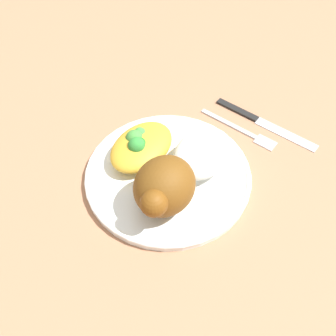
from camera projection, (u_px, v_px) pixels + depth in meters
The scene contains 7 objects.
ground_plane at pixel (168, 178), 0.61m from camera, with size 2.00×2.00×0.00m, color #A77252.
plate at pixel (168, 175), 0.60m from camera, with size 0.25×0.25×0.01m.
roasted_chicken at pixel (164, 187), 0.53m from camera, with size 0.10×0.08×0.08m.
rice_pile at pixel (203, 153), 0.59m from camera, with size 0.11×0.08×0.05m, color white.
mac_cheese_with_broccoli at pixel (141, 146), 0.61m from camera, with size 0.11×0.08×0.04m.
fork at pixel (242, 130), 0.67m from camera, with size 0.02×0.14×0.01m.
knife at pixel (257, 119), 0.68m from camera, with size 0.02×0.19×0.01m.
Camera 1 is at (0.30, 0.22, 0.48)m, focal length 42.60 mm.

